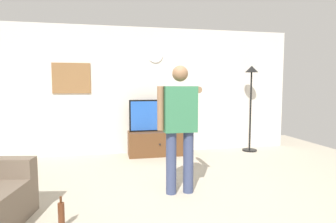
# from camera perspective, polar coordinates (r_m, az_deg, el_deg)

# --- Properties ---
(ground_plane) EXTENTS (8.40, 8.40, 0.00)m
(ground_plane) POSITION_cam_1_polar(r_m,az_deg,el_deg) (3.60, 3.62, -18.67)
(ground_plane) COLOR #B2A893
(back_wall) EXTENTS (6.40, 0.10, 2.70)m
(back_wall) POSITION_cam_1_polar(r_m,az_deg,el_deg) (6.19, -3.62, 4.22)
(back_wall) COLOR silver
(back_wall) RESTS_ON ground_plane
(tv_stand) EXTENTS (1.23, 0.51, 0.50)m
(tv_stand) POSITION_cam_1_polar(r_m,az_deg,el_deg) (5.98, -2.08, -6.41)
(tv_stand) COLOR brown
(tv_stand) RESTS_ON ground_plane
(television) EXTENTS (1.18, 0.07, 0.66)m
(television) POSITION_cam_1_polar(r_m,az_deg,el_deg) (5.94, -2.17, -0.79)
(television) COLOR black
(television) RESTS_ON tv_stand
(wall_clock) EXTENTS (0.32, 0.03, 0.32)m
(wall_clock) POSITION_cam_1_polar(r_m,az_deg,el_deg) (6.18, -2.60, 11.32)
(wall_clock) COLOR white
(framed_picture) EXTENTS (0.75, 0.04, 0.62)m
(framed_picture) POSITION_cam_1_polar(r_m,az_deg,el_deg) (6.12, -18.94, 6.39)
(framed_picture) COLOR olive
(floor_lamp) EXTENTS (0.32, 0.32, 1.89)m
(floor_lamp) POSITION_cam_1_polar(r_m,az_deg,el_deg) (6.50, 16.46, 4.11)
(floor_lamp) COLOR black
(floor_lamp) RESTS_ON ground_plane
(person_standing_nearer_lamp) EXTENTS (0.61, 0.78, 1.72)m
(person_standing_nearer_lamp) POSITION_cam_1_polar(r_m,az_deg,el_deg) (3.78, 2.39, -2.02)
(person_standing_nearer_lamp) COLOR #384266
(person_standing_nearer_lamp) RESTS_ON ground_plane
(beverage_bottle) EXTENTS (0.07, 0.07, 0.33)m
(beverage_bottle) POSITION_cam_1_polar(r_m,az_deg,el_deg) (3.27, -20.78, -18.96)
(beverage_bottle) COLOR #592D19
(beverage_bottle) RESTS_ON ground_plane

